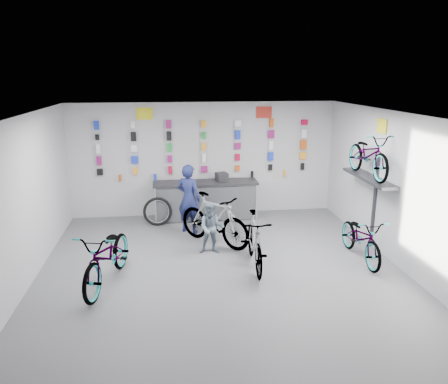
{
  "coord_description": "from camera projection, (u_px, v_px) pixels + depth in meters",
  "views": [
    {
      "loc": [
        -0.96,
        -7.39,
        3.7
      ],
      "look_at": [
        0.2,
        1.4,
        1.29
      ],
      "focal_mm": 35.0,
      "sensor_mm": 36.0,
      "label": 1
    }
  ],
  "objects": [
    {
      "name": "wall_back",
      "position": [
        204.0,
        159.0,
        11.6
      ],
      "size": [
        7.0,
        0.0,
        7.0
      ],
      "primitive_type": "plane",
      "rotation": [
        1.57,
        0.0,
        0.0
      ],
      "color": "silver",
      "rests_on": "floor"
    },
    {
      "name": "customer",
      "position": [
        212.0,
        228.0,
        9.19
      ],
      "size": [
        0.59,
        0.48,
        1.12
      ],
      "primitive_type": "imported",
      "rotation": [
        0.0,
        0.0,
        -0.11
      ],
      "color": "slate",
      "rests_on": "floor"
    },
    {
      "name": "counter",
      "position": [
        206.0,
        201.0,
        11.42
      ],
      "size": [
        2.7,
        0.66,
        1.0
      ],
      "color": "black",
      "rests_on": "floor"
    },
    {
      "name": "sign_side",
      "position": [
        382.0,
        126.0,
        9.06
      ],
      "size": [
        0.02,
        0.4,
        0.3
      ],
      "primitive_type": "cube",
      "color": "yellow",
      "rests_on": "wall_right"
    },
    {
      "name": "spare_wheel",
      "position": [
        158.0,
        212.0,
        10.94
      ],
      "size": [
        0.73,
        0.22,
        0.73
      ],
      "rotation": [
        0.0,
        0.0,
        0.06
      ],
      "color": "black",
      "rests_on": "floor"
    },
    {
      "name": "ceiling",
      "position": [
        223.0,
        117.0,
        7.38
      ],
      "size": [
        8.0,
        8.0,
        0.0
      ],
      "primitive_type": "plane",
      "rotation": [
        3.14,
        0.0,
        0.0
      ],
      "color": "white",
      "rests_on": "wall_back"
    },
    {
      "name": "clerk",
      "position": [
        189.0,
        199.0,
        10.34
      ],
      "size": [
        0.73,
        0.67,
        1.67
      ],
      "primitive_type": "imported",
      "rotation": [
        0.0,
        0.0,
        2.55
      ],
      "color": "#181F4C",
      "rests_on": "floor"
    },
    {
      "name": "wall_left",
      "position": [
        17.0,
        209.0,
        7.33
      ],
      "size": [
        0.0,
        8.0,
        8.0
      ],
      "primitive_type": "plane",
      "rotation": [
        1.57,
        0.0,
        1.57
      ],
      "color": "silver",
      "rests_on": "floor"
    },
    {
      "name": "merch_wall",
      "position": [
        208.0,
        148.0,
        11.46
      ],
      "size": [
        5.56,
        0.08,
        1.57
      ],
      "color": "black",
      "rests_on": "wall_back"
    },
    {
      "name": "wall_right",
      "position": [
        407.0,
        195.0,
        8.21
      ],
      "size": [
        0.0,
        8.0,
        8.0
      ],
      "primitive_type": "plane",
      "rotation": [
        1.57,
        0.0,
        -1.57
      ],
      "color": "silver",
      "rests_on": "floor"
    },
    {
      "name": "sign_right",
      "position": [
        264.0,
        112.0,
        11.46
      ],
      "size": [
        0.42,
        0.02,
        0.3
      ],
      "primitive_type": "cube",
      "color": "red",
      "rests_on": "wall_back"
    },
    {
      "name": "bike_right",
      "position": [
        361.0,
        238.0,
        8.89
      ],
      "size": [
        0.63,
        1.8,
        0.94
      ],
      "primitive_type": "imported",
      "rotation": [
        0.0,
        0.0,
        -0.0
      ],
      "color": "gray",
      "rests_on": "floor"
    },
    {
      "name": "floor",
      "position": [
        223.0,
        278.0,
        8.16
      ],
      "size": [
        8.0,
        8.0,
        0.0
      ],
      "primitive_type": "plane",
      "color": "#515156",
      "rests_on": "ground"
    },
    {
      "name": "bike_center",
      "position": [
        255.0,
        241.0,
        8.52
      ],
      "size": [
        0.61,
        1.82,
        1.08
      ],
      "primitive_type": "imported",
      "rotation": [
        0.0,
        0.0,
        -0.06
      ],
      "color": "gray",
      "rests_on": "floor"
    },
    {
      "name": "bike_wall",
      "position": [
        369.0,
        155.0,
        9.18
      ],
      "size": [
        0.63,
        1.8,
        0.95
      ],
      "primitive_type": "imported",
      "color": "gray",
      "rests_on": "wall_bracket"
    },
    {
      "name": "wall_bracket",
      "position": [
        370.0,
        182.0,
        9.35
      ],
      "size": [
        0.39,
        1.9,
        2.0
      ],
      "color": "#333338",
      "rests_on": "wall_right"
    },
    {
      "name": "register",
      "position": [
        222.0,
        177.0,
        11.32
      ],
      "size": [
        0.34,
        0.36,
        0.22
      ],
      "primitive_type": "cube",
      "rotation": [
        0.0,
        0.0,
        0.24
      ],
      "color": "black",
      "rests_on": "counter"
    },
    {
      "name": "sign_left",
      "position": [
        144.0,
        114.0,
        11.07
      ],
      "size": [
        0.42,
        0.02,
        0.3
      ],
      "primitive_type": "cube",
      "color": "yellow",
      "rests_on": "wall_back"
    },
    {
      "name": "wall_front",
      "position": [
        280.0,
        325.0,
        3.94
      ],
      "size": [
        7.0,
        0.0,
        7.0
      ],
      "primitive_type": "plane",
      "rotation": [
        -1.57,
        0.0,
        0.0
      ],
      "color": "silver",
      "rests_on": "floor"
    },
    {
      "name": "bike_left",
      "position": [
        108.0,
        256.0,
        7.81
      ],
      "size": [
        1.19,
        2.18,
        1.09
      ],
      "primitive_type": "imported",
      "rotation": [
        0.0,
        0.0,
        -0.24
      ],
      "color": "gray",
      "rests_on": "floor"
    },
    {
      "name": "bike_service",
      "position": [
        214.0,
        219.0,
        9.66
      ],
      "size": [
        1.72,
        1.78,
        1.16
      ],
      "primitive_type": "imported",
      "rotation": [
        0.0,
        0.0,
        0.75
      ],
      "color": "gray",
      "rests_on": "floor"
    }
  ]
}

